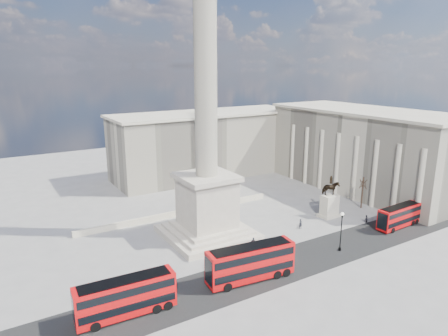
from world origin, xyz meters
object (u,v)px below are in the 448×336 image
red_bus_b (251,262)px  pedestrian_standing (366,219)px  red_bus_a (127,297)px  victorian_lamp (341,228)px  pedestrian_crossing (254,243)px  red_bus_c (400,216)px  equestrian_statue (330,203)px  pedestrian_walking (301,224)px  nelsons_column (206,162)px

red_bus_b → pedestrian_standing: 30.48m
red_bus_a → victorian_lamp: (33.93, -0.98, 1.32)m
red_bus_b → pedestrian_crossing: bearing=58.9°
red_bus_b → red_bus_c: 33.38m
pedestrian_standing → victorian_lamp: bearing=11.8°
red_bus_b → pedestrian_standing: red_bus_b is taller
equestrian_statue → pedestrian_standing: 7.18m
red_bus_b → equestrian_statue: (26.45, 11.48, 0.22)m
equestrian_statue → red_bus_a: bearing=-166.3°
red_bus_c → equestrian_statue: (-6.91, 10.32, 0.72)m
pedestrian_walking → pedestrian_standing: pedestrian_walking is taller
nelsons_column → red_bus_b: nelsons_column is taller
red_bus_b → pedestrian_standing: size_ratio=8.24×
nelsons_column → equestrian_statue: bearing=-10.3°
pedestrian_crossing → red_bus_a: bearing=51.6°
red_bus_c → red_bus_a: bearing=177.8°
pedestrian_standing → red_bus_a: bearing=-6.1°
nelsons_column → pedestrian_crossing: size_ratio=26.84×
equestrian_statue → pedestrian_walking: size_ratio=4.48×
red_bus_a → pedestrian_walking: size_ratio=6.38×
nelsons_column → equestrian_statue: size_ratio=6.11×
pedestrian_crossing → red_bus_c: bearing=-158.2°
red_bus_b → pedestrian_walking: red_bus_b is taller
red_bus_a → victorian_lamp: victorian_lamp is taller
red_bus_a → pedestrian_standing: 47.03m
victorian_lamp → pedestrian_crossing: size_ratio=3.44×
pedestrian_walking → red_bus_b: bearing=-148.3°
victorian_lamp → pedestrian_walking: victorian_lamp is taller
red_bus_a → red_bus_b: red_bus_b is taller
pedestrian_walking → red_bus_c: bearing=-26.1°
nelsons_column → red_bus_c: (31.27, -14.76, -10.80)m
nelsons_column → pedestrian_walking: bearing=-21.5°
red_bus_b → victorian_lamp: (17.07, -0.01, 1.15)m
red_bus_b → victorian_lamp: size_ratio=1.96×
equestrian_statue → red_bus_b: bearing=-156.5°
red_bus_a → equestrian_statue: bearing=16.8°
red_bus_a → pedestrian_standing: red_bus_a is taller
red_bus_c → equestrian_statue: size_ratio=1.23×
victorian_lamp → nelsons_column: bearing=133.2°
victorian_lamp → pedestrian_walking: 10.23m
red_bus_a → victorian_lamp: bearing=1.5°
nelsons_column → red_bus_a: nelsons_column is taller
pedestrian_walking → pedestrian_standing: (12.21, -4.24, -0.15)m
red_bus_c → victorian_lamp: victorian_lamp is taller
victorian_lamp → pedestrian_standing: victorian_lamp is taller
nelsons_column → pedestrian_walking: (15.61, -6.14, -12.01)m
red_bus_c → pedestrian_crossing: 28.23m
red_bus_c → pedestrian_walking: bearing=148.8°
red_bus_b → pedestrian_walking: size_ratio=6.87×
equestrian_statue → pedestrian_crossing: equestrian_statue is taller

